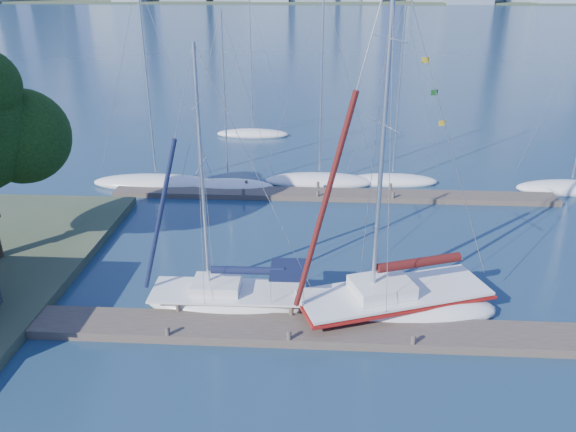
{
  "coord_description": "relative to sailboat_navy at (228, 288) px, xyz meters",
  "views": [
    {
      "loc": [
        1.08,
        -19.8,
        14.1
      ],
      "look_at": [
        -0.33,
        4.0,
        3.74
      ],
      "focal_mm": 35.0,
      "sensor_mm": 36.0,
      "label": 1
    }
  ],
  "objects": [
    {
      "name": "far_dock",
      "position": [
        4.91,
        14.05,
        -0.84
      ],
      "size": [
        30.0,
        1.8,
        0.36
      ],
      "primitive_type": "cube",
      "color": "#463B33",
      "rests_on": "ground"
    },
    {
      "name": "bg_boat_6",
      "position": [
        -2.35,
        29.31,
        -0.78
      ],
      "size": [
        7.03,
        3.72,
        12.39
      ],
      "rotation": [
        0.0,
        0.0,
        0.27
      ],
      "color": "white",
      "rests_on": "ground"
    },
    {
      "name": "sailboat_navy",
      "position": [
        0.0,
        0.0,
        0.0
      ],
      "size": [
        7.57,
        2.56,
        12.25
      ],
      "rotation": [
        0.0,
        0.0,
        0.01
      ],
      "color": "white",
      "rests_on": "ground"
    },
    {
      "name": "bg_boat_2",
      "position": [
        4.0,
        16.58,
        -0.74
      ],
      "size": [
        8.12,
        3.47,
        13.57
      ],
      "rotation": [
        0.0,
        0.0,
        0.15
      ],
      "color": "white",
      "rests_on": "ground"
    },
    {
      "name": "bg_boat_3",
      "position": [
        9.29,
        17.09,
        -0.77
      ],
      "size": [
        6.76,
        2.83,
        12.53
      ],
      "rotation": [
        0.0,
        0.0,
        -0.13
      ],
      "color": "white",
      "rests_on": "ground"
    },
    {
      "name": "ground",
      "position": [
        2.91,
        -1.95,
        -1.02
      ],
      "size": [
        700.0,
        700.0,
        0.0
      ],
      "primitive_type": "plane",
      "color": "#172D4A",
      "rests_on": "ground"
    },
    {
      "name": "near_dock",
      "position": [
        2.91,
        -1.95,
        -0.82
      ],
      "size": [
        26.0,
        2.0,
        0.4
      ],
      "primitive_type": "cube",
      "color": "#463B33",
      "rests_on": "ground"
    },
    {
      "name": "bg_boat_1",
      "position": [
        -2.42,
        15.21,
        -0.77
      ],
      "size": [
        6.67,
        2.75,
        12.32
      ],
      "rotation": [
        0.0,
        0.0,
        0.11
      ],
      "color": "white",
      "rests_on": "ground"
    },
    {
      "name": "far_shore",
      "position": [
        2.91,
        318.05,
        -1.02
      ],
      "size": [
        800.0,
        100.0,
        1.5
      ],
      "primitive_type": "cube",
      "color": "#38472D",
      "rests_on": "ground"
    },
    {
      "name": "sailboat_maroon",
      "position": [
        7.43,
        0.06,
        0.16
      ],
      "size": [
        9.62,
        5.88,
        15.59
      ],
      "rotation": [
        0.0,
        0.0,
        0.34
      ],
      "color": "white",
      "rests_on": "ground"
    },
    {
      "name": "bg_boat_0",
      "position": [
        -7.64,
        15.48,
        -0.74
      ],
      "size": [
        9.56,
        5.11,
        14.17
      ],
      "rotation": [
        0.0,
        0.0,
        -0.31
      ],
      "color": "white",
      "rests_on": "ground"
    },
    {
      "name": "bg_boat_5",
      "position": [
        21.57,
        16.13,
        -0.74
      ],
      "size": [
        7.79,
        4.84,
        14.39
      ],
      "rotation": [
        0.0,
        0.0,
        -0.37
      ],
      "color": "white",
      "rests_on": "ground"
    }
  ]
}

